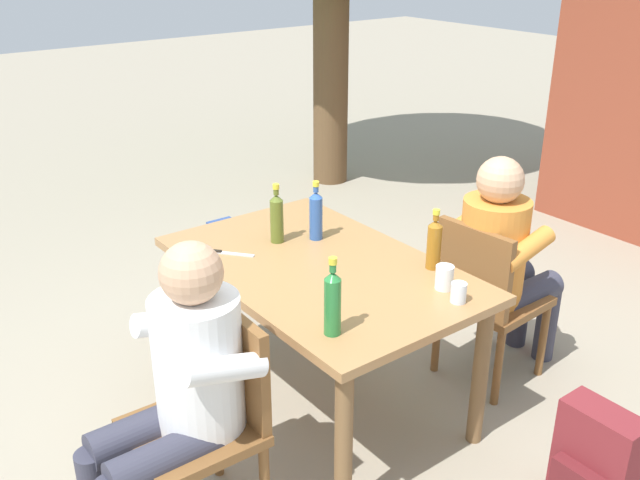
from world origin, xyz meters
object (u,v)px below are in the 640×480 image
bottle_green (333,302)px  bottle_amber (434,243)px  cup_glass (459,293)px  cup_white (444,277)px  person_in_white_shirt (180,384)px  table_knife (226,253)px  backpack_by_near_side (594,465)px  backpack_by_far_side (231,262)px  person_in_plaid_shirt (502,257)px  dining_table (320,283)px  bottle_blue (316,214)px  bottle_olive (277,217)px  chair_far_right (485,294)px  chair_near_right (210,411)px

bottle_green → bottle_amber: bottle_green is taller
cup_glass → cup_white: bearing=161.1°
person_in_white_shirt → bottle_green: person_in_white_shirt is taller
table_knife → backpack_by_near_side: bearing=23.8°
bottle_green → backpack_by_far_side: 1.93m
bottle_green → table_knife: 0.87m
person_in_plaid_shirt → bottle_green: 1.23m
dining_table → backpack_by_near_side: 1.35m
backpack_by_far_side → table_knife: bearing=-30.6°
person_in_plaid_shirt → bottle_blue: bearing=-128.9°
bottle_amber → bottle_olive: bearing=-149.4°
chair_far_right → backpack_by_near_side: chair_far_right is taller
cup_white → cup_glass: 0.12m
backpack_by_near_side → chair_far_right: bearing=158.2°
bottle_olive → bottle_amber: bearing=30.6°
backpack_by_near_side → bottle_green: bearing=-134.1°
person_in_white_shirt → table_knife: person_in_white_shirt is taller
cup_white → table_knife: (-0.86, -0.55, -0.05)m
bottle_green → table_knife: bearing=177.2°
person_in_plaid_shirt → cup_glass: 0.71m
chair_near_right → table_knife: 0.88m
chair_near_right → bottle_amber: size_ratio=3.13×
person_in_white_shirt → table_knife: bearing=139.2°
bottle_olive → backpack_by_near_side: bearing=15.3°
chair_far_right → table_knife: chair_far_right is taller
dining_table → backpack_by_far_side: 1.32m
chair_near_right → bottle_green: bottle_green is taller
bottle_olive → cup_white: bearing=18.9°
bottle_amber → bottle_olive: (-0.66, -0.39, 0.01)m
cup_white → backpack_by_near_side: cup_white is taller
table_knife → person_in_plaid_shirt: bearing=59.2°
table_knife → backpack_by_near_side: 1.79m
person_in_white_shirt → bottle_blue: size_ratio=4.02×
dining_table → chair_far_right: size_ratio=1.68×
bottle_olive → bottle_blue: bearing=63.8°
dining_table → bottle_olive: (-0.33, -0.01, 0.22)m
cup_white → person_in_white_shirt: bearing=-98.5°
bottle_blue → backpack_by_near_side: bottle_blue is taller
cup_white → bottle_olive: bearing=-161.1°
bottle_olive → backpack_by_far_side: bottle_olive is taller
chair_near_right → bottle_olive: 1.07m
person_in_white_shirt → bottle_olive: size_ratio=4.03×
chair_near_right → backpack_by_far_side: size_ratio=1.89×
chair_near_right → chair_far_right: size_ratio=1.00×
bottle_amber → cup_glass: (0.29, -0.15, -0.08)m
chair_far_right → backpack_by_far_side: 1.67m
chair_far_right → bottle_green: size_ratio=2.79×
bottle_amber → bottle_olive: 0.76m
bottle_olive → bottle_blue: 0.19m
dining_table → cup_white: size_ratio=14.12×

